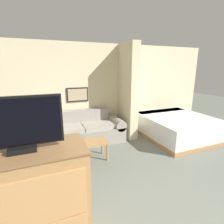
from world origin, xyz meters
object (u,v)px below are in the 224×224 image
at_px(coffee_table, 89,144).
at_px(tv_dresser, 31,206).
at_px(table_lamp, 29,113).
at_px(tv, 20,125).
at_px(couch, 82,131).
at_px(bed, 176,126).

height_order(coffee_table, tv_dresser, tv_dresser).
xyz_separation_m(table_lamp, tv_dresser, (0.11, -2.74, -0.31)).
height_order(table_lamp, tv, tv).
relative_size(table_lamp, tv, 0.62).
xyz_separation_m(coffee_table, tv, (-1.04, -1.70, 1.10)).
bearing_deg(table_lamp, couch, -2.95).
bearing_deg(tv, coffee_table, 58.44).
distance_m(couch, coffee_table, 0.98).
xyz_separation_m(couch, tv_dresser, (-1.12, -2.68, 0.30)).
xyz_separation_m(coffee_table, bed, (2.69, 0.38, -0.06)).
relative_size(coffee_table, tv_dresser, 0.65).
bearing_deg(couch, bed, -12.97).
bearing_deg(coffee_table, couch, 85.63).
bearing_deg(tv_dresser, bed, 29.05).
relative_size(table_lamp, tv_dresser, 0.38).
xyz_separation_m(couch, bed, (2.62, -0.60, -0.00)).
distance_m(couch, table_lamp, 1.37).
bearing_deg(tv, bed, 29.04).
height_order(couch, coffee_table, couch).
distance_m(couch, tv, 3.12).
xyz_separation_m(couch, coffee_table, (-0.07, -0.98, 0.06)).
xyz_separation_m(coffee_table, tv_dresser, (-1.04, -1.70, 0.24)).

